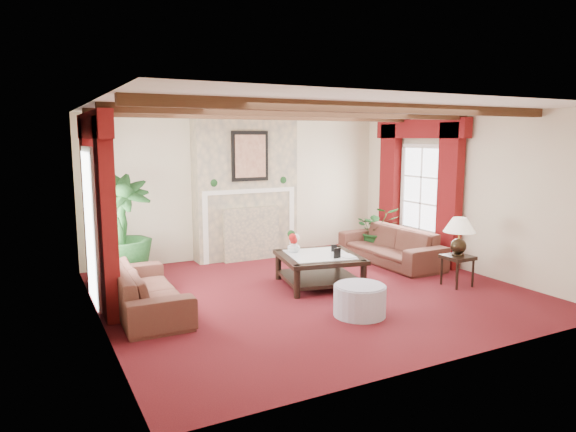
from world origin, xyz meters
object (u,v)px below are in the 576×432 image
coffee_table (319,270)px  side_table (457,271)px  sofa_right (390,240)px  ottoman (360,301)px  sofa_left (146,281)px  potted_palm (122,253)px

coffee_table → side_table: size_ratio=2.47×
sofa_right → ottoman: size_ratio=3.21×
side_table → ottoman: bearing=-169.0°
sofa_left → coffee_table: size_ratio=1.76×
sofa_left → sofa_right: bearing=-80.4°
potted_palm → sofa_left: bearing=-88.0°
coffee_table → side_table: (1.90, -1.00, -0.00)m
sofa_left → ottoman: bearing=-119.6°
sofa_right → ottoman: (-2.16, -2.10, -0.23)m
sofa_right → coffee_table: bearing=-70.7°
coffee_table → sofa_left: bearing=-169.5°
coffee_table → side_table: coffee_table is taller
sofa_left → coffee_table: 2.65m
sofa_right → side_table: sofa_right is taller
side_table → sofa_left: bearing=167.1°
sofa_right → coffee_table: sofa_right is taller
coffee_table → ottoman: size_ratio=1.75×
sofa_right → coffee_table: size_ratio=1.84×
sofa_left → coffee_table: (2.64, -0.04, -0.16)m
sofa_left → ottoman: size_ratio=3.07×
ottoman → sofa_left: bearing=148.9°
ottoman → potted_palm: bearing=129.5°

